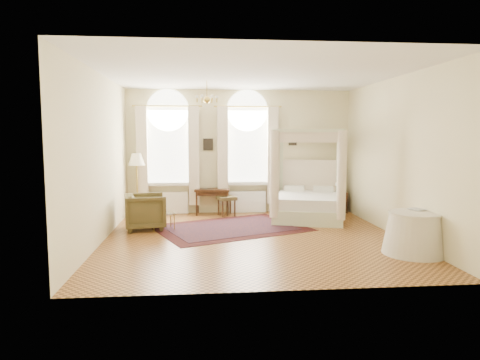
% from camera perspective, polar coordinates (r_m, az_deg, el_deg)
% --- Properties ---
extents(ground, '(6.00, 6.00, 0.00)m').
position_cam_1_polar(ground, '(8.83, 1.74, -7.74)').
color(ground, '#A5692F').
rests_on(ground, ground).
extents(room_walls, '(6.00, 6.00, 6.00)m').
position_cam_1_polar(room_walls, '(8.58, 1.79, 5.21)').
color(room_walls, beige).
rests_on(room_walls, ground).
extents(window_left, '(1.62, 0.27, 3.29)m').
position_cam_1_polar(window_left, '(11.44, -9.53, 2.86)').
color(window_left, white).
rests_on(window_left, room_walls).
extents(window_right, '(1.62, 0.27, 3.29)m').
position_cam_1_polar(window_right, '(11.47, 1.00, 2.95)').
color(window_right, white).
rests_on(window_right, room_walls).
extents(chandelier, '(0.51, 0.45, 0.50)m').
position_cam_1_polar(chandelier, '(9.75, -4.43, 10.74)').
color(chandelier, '#AF913A').
rests_on(chandelier, room_walls).
extents(wall_pictures, '(2.54, 0.03, 0.39)m').
position_cam_1_polar(wall_pictures, '(11.55, 0.39, 4.97)').
color(wall_pictures, black).
rests_on(wall_pictures, room_walls).
extents(canopy_bed, '(2.16, 2.43, 2.24)m').
position_cam_1_polar(canopy_bed, '(10.86, 9.06, -2.49)').
color(canopy_bed, beige).
rests_on(canopy_bed, ground).
extents(nightstand, '(0.43, 0.40, 0.56)m').
position_cam_1_polar(nightstand, '(11.97, 13.08, -2.89)').
color(nightstand, '#37210F').
rests_on(nightstand, ground).
extents(nightstand_lamp, '(0.28, 0.28, 0.40)m').
position_cam_1_polar(nightstand_lamp, '(11.82, 13.11, -0.32)').
color(nightstand_lamp, '#AF913A').
rests_on(nightstand_lamp, nightstand).
extents(writing_desk, '(0.95, 0.56, 0.68)m').
position_cam_1_polar(writing_desk, '(11.32, -3.71, -1.70)').
color(writing_desk, '#37210F').
rests_on(writing_desk, ground).
extents(laptop, '(0.32, 0.23, 0.02)m').
position_cam_1_polar(laptop, '(11.22, -4.40, -1.20)').
color(laptop, black).
rests_on(laptop, writing_desk).
extents(stool, '(0.55, 0.55, 0.51)m').
position_cam_1_polar(stool, '(11.16, -1.80, -2.63)').
color(stool, '#46391E').
rests_on(stool, ground).
extents(armchair, '(1.02, 1.00, 0.80)m').
position_cam_1_polar(armchair, '(9.80, -12.49, -4.12)').
color(armchair, '#463D1E').
rests_on(armchair, ground).
extents(coffee_table, '(0.62, 0.52, 0.36)m').
position_cam_1_polar(coffee_table, '(9.73, -10.31, -4.60)').
color(coffee_table, white).
rests_on(coffee_table, ground).
extents(floor_lamp, '(0.42, 0.42, 1.63)m').
position_cam_1_polar(floor_lamp, '(11.36, -13.62, 2.27)').
color(floor_lamp, '#AF913A').
rests_on(floor_lamp, ground).
extents(oriental_rug, '(3.85, 3.36, 0.01)m').
position_cam_1_polar(oriental_rug, '(9.76, -1.31, -6.38)').
color(oriental_rug, '#3F0F0F').
rests_on(oriental_rug, ground).
extents(side_table, '(1.10, 1.10, 0.75)m').
position_cam_1_polar(side_table, '(8.22, 22.21, -6.61)').
color(side_table, beige).
rests_on(side_table, ground).
extents(book, '(0.28, 0.33, 0.03)m').
position_cam_1_polar(book, '(8.31, 22.05, -3.72)').
color(book, black).
rests_on(book, side_table).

